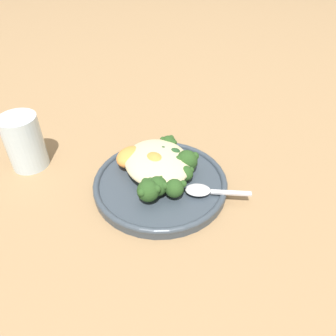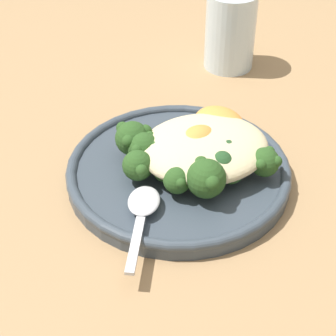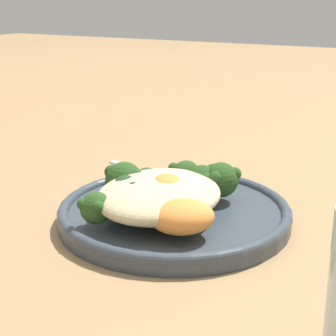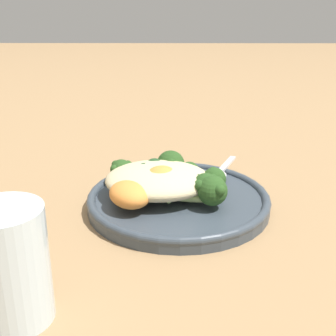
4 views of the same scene
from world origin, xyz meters
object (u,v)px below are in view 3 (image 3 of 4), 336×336
(broccoli_stalk_3, at_px, (171,189))
(broccoli_stalk_5, at_px, (135,186))
(broccoli_stalk_2, at_px, (184,183))
(broccoli_stalk_0, at_px, (217,183))
(spoon, at_px, (151,176))
(sweet_potato_chunk_1, at_px, (160,209))
(sweet_potato_chunk_2, at_px, (182,217))
(kale_tuft, at_px, (134,195))
(broccoli_stalk_6, at_px, (129,198))
(quinoa_mound, at_px, (159,195))
(broccoli_stalk_7, at_px, (112,208))
(broccoli_stalk_4, at_px, (156,187))
(broccoli_stalk_1, at_px, (199,185))
(plate, at_px, (174,213))
(sweet_potato_chunk_0, at_px, (167,193))

(broccoli_stalk_3, height_order, broccoli_stalk_5, broccoli_stalk_5)
(broccoli_stalk_5, bearing_deg, broccoli_stalk_2, -127.34)
(broccoli_stalk_0, distance_m, spoon, 0.10)
(broccoli_stalk_0, bearing_deg, sweet_potato_chunk_1, -178.41)
(broccoli_stalk_2, xyz_separation_m, sweet_potato_chunk_2, (-0.10, -0.04, 0.00))
(kale_tuft, bearing_deg, broccoli_stalk_6, 95.02)
(quinoa_mound, xyz_separation_m, broccoli_stalk_7, (-0.04, 0.03, -0.00))
(broccoli_stalk_4, relative_size, broccoli_stalk_5, 0.72)
(broccoli_stalk_0, bearing_deg, kale_tuft, 155.32)
(quinoa_mound, distance_m, kale_tuft, 0.03)
(broccoli_stalk_1, height_order, broccoli_stalk_3, broccoli_stalk_1)
(plate, distance_m, spoon, 0.09)
(quinoa_mound, bearing_deg, sweet_potato_chunk_1, -149.72)
(sweet_potato_chunk_2, bearing_deg, plate, 32.05)
(broccoli_stalk_2, xyz_separation_m, spoon, (0.03, 0.06, -0.01))
(broccoli_stalk_7, height_order, sweet_potato_chunk_0, sweet_potato_chunk_0)
(broccoli_stalk_3, distance_m, broccoli_stalk_6, 0.06)
(broccoli_stalk_7, distance_m, spoon, 0.13)
(broccoli_stalk_0, xyz_separation_m, kale_tuft, (-0.07, 0.06, -0.00))
(quinoa_mound, distance_m, broccoli_stalk_1, 0.06)
(sweet_potato_chunk_1, distance_m, spoon, 0.14)
(broccoli_stalk_1, height_order, broccoli_stalk_4, broccoli_stalk_1)
(plate, distance_m, sweet_potato_chunk_0, 0.04)
(broccoli_stalk_3, distance_m, spoon, 0.07)
(sweet_potato_chunk_2, distance_m, spoon, 0.16)
(quinoa_mound, xyz_separation_m, kale_tuft, (-0.01, 0.02, -0.00))
(quinoa_mound, xyz_separation_m, broccoli_stalk_0, (0.06, -0.04, -0.00))
(quinoa_mound, relative_size, sweet_potato_chunk_0, 2.83)
(broccoli_stalk_0, relative_size, broccoli_stalk_6, 1.04)
(broccoli_stalk_0, relative_size, sweet_potato_chunk_1, 1.46)
(broccoli_stalk_1, distance_m, broccoli_stalk_4, 0.05)
(broccoli_stalk_1, xyz_separation_m, spoon, (0.03, 0.08, -0.01))
(broccoli_stalk_4, bearing_deg, broccoli_stalk_6, 107.90)
(broccoli_stalk_1, xyz_separation_m, sweet_potato_chunk_2, (-0.09, -0.02, 0.00))
(broccoli_stalk_5, bearing_deg, broccoli_stalk_4, -123.94)
(broccoli_stalk_0, bearing_deg, broccoli_stalk_1, 140.13)
(plate, bearing_deg, broccoli_stalk_0, -42.92)
(quinoa_mound, relative_size, broccoli_stalk_4, 1.57)
(broccoli_stalk_4, xyz_separation_m, sweet_potato_chunk_2, (-0.07, -0.07, 0.00))
(quinoa_mound, distance_m, sweet_potato_chunk_0, 0.01)
(quinoa_mound, height_order, sweet_potato_chunk_0, sweet_potato_chunk_0)
(broccoli_stalk_1, bearing_deg, sweet_potato_chunk_0, 160.57)
(broccoli_stalk_5, xyz_separation_m, broccoli_stalk_6, (-0.03, -0.01, -0.00))
(broccoli_stalk_3, relative_size, sweet_potato_chunk_1, 0.95)
(quinoa_mound, xyz_separation_m, broccoli_stalk_2, (0.06, 0.00, -0.00))
(sweet_potato_chunk_2, bearing_deg, broccoli_stalk_2, 24.97)
(quinoa_mound, bearing_deg, plate, -7.55)
(broccoli_stalk_1, height_order, broccoli_stalk_2, broccoli_stalk_1)
(broccoli_stalk_5, distance_m, sweet_potato_chunk_0, 0.05)
(sweet_potato_chunk_1, height_order, sweet_potato_chunk_2, sweet_potato_chunk_2)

